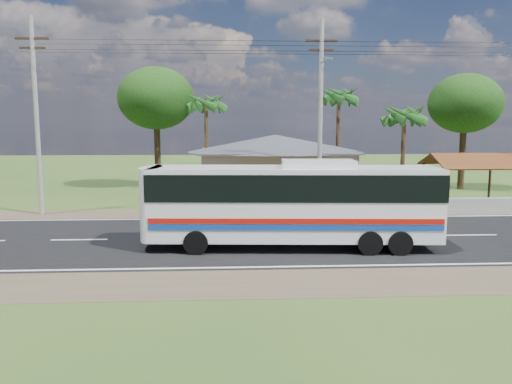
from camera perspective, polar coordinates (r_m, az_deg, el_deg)
ground at (r=22.96m, az=2.61°, el=-5.25°), size 120.00×120.00×0.00m
road at (r=22.96m, az=2.62°, el=-5.23°), size 120.00×16.00×0.03m
house at (r=35.49m, az=2.21°, el=3.74°), size 12.40×10.00×5.00m
waiting_shed at (r=34.39m, az=23.30°, el=3.11°), size 5.20×4.48×3.35m
concrete_barrier at (r=31.63m, az=23.76°, el=-1.45°), size 7.00×0.30×0.90m
utility_poles at (r=29.15m, az=6.72°, el=8.93°), size 32.80×2.22×11.00m
palm_near at (r=35.25m, az=16.59°, el=8.38°), size 2.80×2.80×6.70m
palm_mid at (r=38.68m, az=9.44°, el=10.68°), size 2.80×2.80×8.20m
palm_far at (r=38.32m, az=-5.75°, el=10.05°), size 2.80×2.80×7.70m
tree_behind_house at (r=40.71m, az=-11.35°, el=10.43°), size 6.00×6.00×9.61m
tree_behind_shed at (r=42.39m, az=22.77°, el=9.28°), size 5.60×5.60×9.02m
coach_bus at (r=20.78m, az=4.36°, el=-0.71°), size 12.08×3.31×3.71m
motorcycle at (r=29.79m, az=15.04°, el=-1.54°), size 1.90×1.12×0.94m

